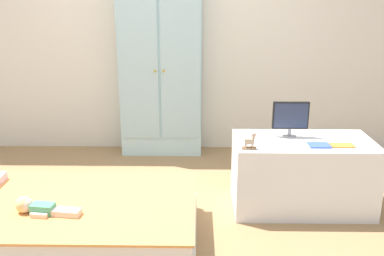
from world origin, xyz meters
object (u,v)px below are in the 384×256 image
Objects in this scene: tv_monitor at (291,117)px; rocking_horse_toy at (251,141)px; book_blue at (319,145)px; wardrobe at (161,68)px; tv_stand at (301,174)px; book_orange at (342,145)px; doll at (36,207)px; bed at (63,223)px.

rocking_horse_toy is at bearing -139.42° from tv_monitor.
book_blue is at bearing 7.67° from rocking_horse_toy.
tv_monitor is (1.03, -1.04, -0.18)m from wardrobe.
tv_stand is 0.37m from book_orange.
rocking_horse_toy reaches higher than tv_stand.
book_blue is (0.07, -0.12, 0.26)m from tv_stand.
tv_stand is 0.30m from book_blue.
tv_monitor is 1.81× the size of book_blue.
book_blue is (1.19, -1.25, -0.32)m from wardrobe.
book_blue is at bearing -51.54° from tv_monitor.
tv_monitor is at bearing 40.58° from rocking_horse_toy.
doll is at bearing -158.87° from tv_stand.
doll is at bearing -125.31° from bed.
wardrobe is 10.70× the size of book_orange.
tv_stand is at bearing 17.88° from bed.
book_orange is at bearing 12.32° from bed.
rocking_horse_toy is at bearing 20.16° from doll.
wardrobe reaches higher than tv_monitor.
wardrobe is at bearing 133.59° from book_blue.
book_orange is at bearing 5.81° from rocking_horse_toy.
doll is (-0.10, -0.14, 0.18)m from bed.
rocking_horse_toy is at bearing -174.19° from book_orange.
tv_stand is at bearing 21.13° from doll.
book_orange is at bearing 15.64° from doll.
book_blue reaches higher than bed.
doll is 2.01m from book_orange.
rocking_horse_toy is 0.64m from book_orange.
bed is 14.23× the size of rocking_horse_toy.
tv_monitor is (-0.09, 0.09, 0.41)m from tv_stand.
book_orange is (0.16, 0.00, -0.00)m from book_blue.
bed is at bearing -167.68° from book_orange.
doll is 1.95m from wardrobe.
doll is at bearing -164.36° from book_orange.
tv_monitor is at bearing 135.29° from tv_stand.
bed is 1.91m from book_orange.
bed is at bearing -164.35° from rocking_horse_toy.
rocking_horse_toy is 0.74× the size of book_orange.
bed is at bearing -158.18° from tv_monitor.
wardrobe reaches higher than book_blue.
book_blue reaches higher than doll.
tv_stand is 8.37× the size of rocking_horse_toy.
rocking_horse_toy reaches higher than book_orange.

